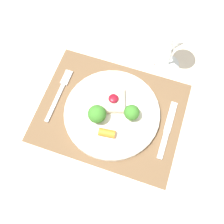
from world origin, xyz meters
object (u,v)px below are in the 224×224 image
at_px(dinner_plate, 112,113).
at_px(knife, 166,133).
at_px(spoon, 154,59).
at_px(wine_glass_near, 175,43).
at_px(fork, 60,91).

height_order(dinner_plate, knife, dinner_plate).
bearing_deg(spoon, wine_glass_near, -6.31).
distance_m(knife, spoon, 0.27).
bearing_deg(dinner_plate, wine_glass_near, 62.94).
bearing_deg(wine_glass_near, knife, -76.79).
distance_m(spoon, wine_glass_near, 0.13).
bearing_deg(knife, fork, 174.57).
height_order(knife, spoon, spoon).
bearing_deg(fork, dinner_plate, -7.37).
bearing_deg(knife, wine_glass_near, 102.24).
relative_size(fork, wine_glass_near, 1.08).
xyz_separation_m(spoon, wine_glass_near, (0.05, -0.00, 0.12)).
relative_size(knife, wine_glass_near, 1.08).
bearing_deg(wine_glass_near, spoon, 174.33).
bearing_deg(fork, knife, -5.11).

